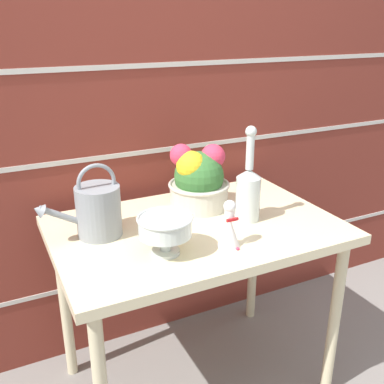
{
  "coord_description": "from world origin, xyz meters",
  "views": [
    {
      "loc": [
        -0.68,
        -1.35,
        1.46
      ],
      "look_at": [
        0.0,
        0.03,
        0.86
      ],
      "focal_mm": 42.0,
      "sensor_mm": 36.0,
      "label": 1
    }
  ],
  "objects_px": {
    "watering_can": "(97,210)",
    "crystal_pedestal_bowl": "(165,227)",
    "glass_decanter": "(248,190)",
    "figurine_vase": "(229,228)",
    "flower_planter": "(198,180)"
  },
  "relations": [
    {
      "from": "crystal_pedestal_bowl",
      "to": "glass_decanter",
      "type": "xyz_separation_m",
      "value": [
        0.38,
        0.11,
        0.03
      ]
    },
    {
      "from": "flower_planter",
      "to": "figurine_vase",
      "type": "distance_m",
      "value": 0.36
    },
    {
      "from": "crystal_pedestal_bowl",
      "to": "figurine_vase",
      "type": "bearing_deg",
      "value": -12.3
    },
    {
      "from": "watering_can",
      "to": "crystal_pedestal_bowl",
      "type": "bearing_deg",
      "value": -54.85
    },
    {
      "from": "crystal_pedestal_bowl",
      "to": "glass_decanter",
      "type": "bearing_deg",
      "value": 15.93
    },
    {
      "from": "crystal_pedestal_bowl",
      "to": "flower_planter",
      "type": "distance_m",
      "value": 0.41
    },
    {
      "from": "glass_decanter",
      "to": "flower_planter",
      "type": "bearing_deg",
      "value": 120.16
    },
    {
      "from": "crystal_pedestal_bowl",
      "to": "glass_decanter",
      "type": "distance_m",
      "value": 0.4
    },
    {
      "from": "watering_can",
      "to": "flower_planter",
      "type": "xyz_separation_m",
      "value": [
        0.43,
        0.07,
        0.02
      ]
    },
    {
      "from": "figurine_vase",
      "to": "crystal_pedestal_bowl",
      "type": "bearing_deg",
      "value": 167.7
    },
    {
      "from": "figurine_vase",
      "to": "flower_planter",
      "type": "bearing_deg",
      "value": 80.21
    },
    {
      "from": "glass_decanter",
      "to": "figurine_vase",
      "type": "bearing_deg",
      "value": -137.89
    },
    {
      "from": "watering_can",
      "to": "crystal_pedestal_bowl",
      "type": "relative_size",
      "value": 1.65
    },
    {
      "from": "watering_can",
      "to": "crystal_pedestal_bowl",
      "type": "distance_m",
      "value": 0.28
    },
    {
      "from": "crystal_pedestal_bowl",
      "to": "figurine_vase",
      "type": "height_order",
      "value": "figurine_vase"
    }
  ]
}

